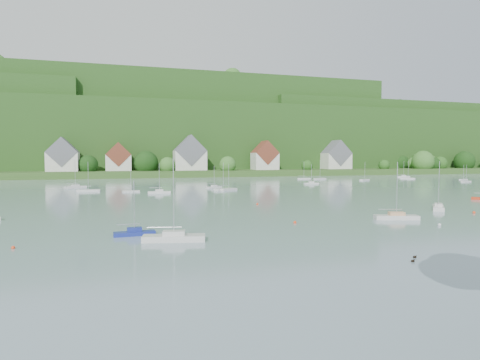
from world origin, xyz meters
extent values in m
cube|color=#2F541F|center=(0.00, 200.00, 1.50)|extent=(600.00, 60.00, 3.00)
cube|color=#204516|center=(0.00, 275.00, 20.00)|extent=(620.00, 160.00, 40.00)
cube|color=#204516|center=(10.00, 270.00, 28.00)|extent=(240.00, 130.00, 60.00)
cube|color=#204516|center=(160.00, 255.00, 22.00)|extent=(200.00, 110.00, 48.00)
sphere|color=#366625|center=(141.50, 180.22, 7.19)|extent=(12.88, 12.88, 12.88)
sphere|color=black|center=(139.35, 197.94, 6.40)|extent=(10.46, 10.46, 10.46)
sphere|color=#245218|center=(118.43, 184.90, 5.10)|extent=(6.45, 6.45, 6.45)
sphere|color=black|center=(152.01, 194.00, 6.47)|extent=(10.68, 10.68, 10.68)
sphere|color=black|center=(177.90, 186.42, 7.18)|extent=(12.85, 12.85, 12.85)
sphere|color=#366625|center=(-6.80, 183.88, 5.66)|extent=(8.19, 8.19, 8.19)
sphere|color=#366625|center=(153.96, 190.35, 6.41)|extent=(10.50, 10.50, 10.50)
sphere|color=black|center=(152.76, 184.28, 5.62)|extent=(8.05, 8.05, 8.05)
sphere|color=#366625|center=(-51.96, 186.07, 5.11)|extent=(6.49, 6.49, 6.49)
sphere|color=#366625|center=(46.85, 192.08, 6.95)|extent=(12.16, 12.16, 12.16)
sphere|color=#366625|center=(22.99, 179.93, 5.84)|extent=(8.73, 8.73, 8.73)
sphere|color=black|center=(-43.87, 185.86, 6.03)|extent=(9.32, 9.32, 9.32)
sphere|color=#245218|center=(159.04, 186.11, 5.87)|extent=(8.84, 8.84, 8.84)
sphere|color=#245218|center=(67.84, 181.69, 5.03)|extent=(6.24, 6.24, 6.24)
sphere|color=black|center=(89.43, 194.54, 5.65)|extent=(8.16, 8.16, 8.16)
sphere|color=#366625|center=(144.77, 192.32, 5.63)|extent=(8.09, 8.09, 8.09)
sphere|color=black|center=(-17.00, 186.36, 6.87)|extent=(11.92, 11.92, 11.92)
sphere|color=#245218|center=(-84.27, 263.14, 51.80)|extent=(10.29, 10.29, 10.29)
sphere|color=black|center=(-68.16, 251.39, 51.26)|extent=(7.18, 7.18, 7.18)
sphere|color=#245218|center=(39.50, 255.03, 60.25)|extent=(12.83, 12.83, 12.83)
sphere|color=#366625|center=(-39.93, 242.18, 59.43)|extent=(8.18, 8.18, 8.18)
sphere|color=#245218|center=(1.11, 279.65, 60.23)|extent=(12.73, 12.73, 12.73)
sphere|color=#245218|center=(83.40, 244.53, 60.01)|extent=(11.50, 11.50, 11.50)
sphere|color=#245218|center=(60.71, 274.89, 60.56)|extent=(14.65, 14.65, 14.65)
sphere|color=#366625|center=(39.25, 231.29, 60.09)|extent=(11.95, 11.95, 11.95)
sphere|color=#245218|center=(119.44, 238.58, 59.71)|extent=(9.76, 9.76, 9.76)
sphere|color=#366625|center=(-47.14, 274.29, 59.24)|extent=(7.07, 7.07, 7.07)
sphere|color=black|center=(-3.47, 243.31, 59.44)|extent=(8.21, 8.21, 8.21)
sphere|color=#366625|center=(-22.82, 267.10, 60.14)|extent=(12.24, 12.24, 12.24)
sphere|color=#366625|center=(114.51, 242.98, 59.58)|extent=(9.00, 9.00, 9.00)
sphere|color=#245218|center=(101.03, 257.97, 59.41)|extent=(8.03, 8.03, 8.03)
sphere|color=#366625|center=(176.64, 258.30, 47.67)|extent=(9.52, 9.52, 9.52)
sphere|color=#366625|center=(233.20, 259.00, 47.60)|extent=(9.12, 9.12, 9.12)
sphere|color=#366625|center=(100.48, 258.36, 48.62)|extent=(14.97, 14.97, 14.97)
sphere|color=black|center=(161.92, 228.86, 47.32)|extent=(7.52, 7.52, 7.52)
sphere|color=#245218|center=(78.67, 255.82, 47.71)|extent=(9.78, 9.78, 9.78)
sphere|color=#245218|center=(119.68, 254.71, 48.10)|extent=(12.02, 12.02, 12.02)
sphere|color=black|center=(137.90, 236.02, 48.02)|extent=(11.57, 11.57, 11.57)
sphere|color=#245218|center=(122.43, 222.73, 48.21)|extent=(12.65, 12.65, 12.65)
sphere|color=#366625|center=(142.64, 228.37, 47.45)|extent=(8.28, 8.28, 8.28)
sphere|color=black|center=(167.90, 264.31, 47.31)|extent=(7.47, 7.47, 7.47)
sphere|color=#366625|center=(99.14, 247.22, 47.66)|extent=(9.48, 9.48, 9.48)
sphere|color=black|center=(189.44, 271.22, 41.48)|extent=(8.43, 8.43, 8.43)
sphere|color=#245218|center=(-39.98, 262.14, 42.10)|extent=(12.01, 12.01, 12.01)
sphere|color=black|center=(182.06, 244.68, 42.37)|extent=(13.54, 13.54, 13.54)
sphere|color=black|center=(118.67, 252.35, 42.64)|extent=(15.08, 15.08, 15.08)
sphere|color=#366625|center=(108.41, 268.02, 42.80)|extent=(15.99, 15.99, 15.99)
sphere|color=black|center=(-3.70, 272.21, 42.75)|extent=(15.72, 15.72, 15.72)
sphere|color=#366625|center=(218.40, 301.50, 42.48)|extent=(14.17, 14.17, 14.17)
sphere|color=#245218|center=(10.88, 267.92, 41.84)|extent=(10.54, 10.54, 10.54)
sphere|color=black|center=(233.10, 233.99, 42.47)|extent=(14.14, 14.14, 14.14)
cube|color=beige|center=(-55.00, 187.00, 7.50)|extent=(14.00, 10.00, 9.00)
cube|color=slate|center=(-55.00, 187.00, 12.00)|extent=(14.00, 10.40, 14.00)
cube|color=beige|center=(-30.00, 189.00, 7.00)|extent=(12.00, 9.00, 8.00)
cube|color=brown|center=(-30.00, 189.00, 11.00)|extent=(12.00, 9.36, 12.00)
cube|color=beige|center=(5.00, 188.00, 8.00)|extent=(16.00, 11.00, 10.00)
cube|color=slate|center=(5.00, 188.00, 13.00)|extent=(16.00, 11.44, 16.00)
cube|color=beige|center=(45.00, 186.00, 7.50)|extent=(13.00, 10.00, 9.00)
cube|color=brown|center=(45.00, 186.00, 12.00)|extent=(13.00, 10.40, 13.00)
cube|color=beige|center=(90.00, 190.00, 7.50)|extent=(15.00, 10.00, 9.00)
cube|color=slate|center=(90.00, 190.00, 12.00)|extent=(15.00, 10.40, 15.00)
cube|color=silver|center=(-22.26, 26.88, 0.35)|extent=(7.19, 3.28, 0.69)
cube|color=silver|center=(-22.26, 26.88, 0.94)|extent=(2.65, 1.81, 0.50)
cylinder|color=silver|center=(-22.26, 26.88, 5.03)|extent=(0.10, 0.10, 8.67)
cylinder|color=silver|center=(-23.28, 27.08, 1.59)|extent=(3.76, 0.83, 0.08)
cube|color=navy|center=(-26.42, 31.57, 0.24)|extent=(4.97, 1.69, 0.49)
cube|color=navy|center=(-26.42, 31.57, 0.74)|extent=(1.77, 1.07, 0.50)
cylinder|color=silver|center=(-26.42, 31.57, 3.55)|extent=(0.10, 0.10, 6.11)
cylinder|color=silver|center=(-27.15, 31.52, 1.39)|extent=(2.69, 0.26, 0.08)
cube|color=silver|center=(12.05, 33.64, 0.32)|extent=(6.70, 3.69, 0.65)
cube|color=tan|center=(12.05, 33.64, 0.90)|extent=(2.54, 1.89, 0.50)
cylinder|color=silver|center=(12.05, 33.64, 4.68)|extent=(0.10, 0.10, 8.07)
cylinder|color=silver|center=(11.13, 33.94, 1.55)|extent=(3.41, 1.16, 0.08)
cube|color=silver|center=(26.89, 41.52, 0.32)|extent=(5.59, 6.09, 0.65)
cube|color=silver|center=(26.89, 41.52, 0.90)|extent=(2.44, 2.54, 0.50)
cylinder|color=silver|center=(26.89, 41.52, 4.69)|extent=(0.10, 0.10, 8.09)
cylinder|color=silver|center=(26.26, 40.78, 1.55)|extent=(2.38, 2.75, 0.08)
sphere|color=#ED451B|center=(-4.19, 34.60, 0.00)|extent=(0.45, 0.45, 0.45)
sphere|color=silver|center=(14.10, 27.18, 0.00)|extent=(0.42, 0.42, 0.42)
sphere|color=#ED451B|center=(29.03, 35.84, 0.00)|extent=(0.49, 0.49, 0.49)
sphere|color=#ED451B|center=(-2.03, 57.89, 0.00)|extent=(0.45, 0.45, 0.45)
sphere|color=#ED451B|center=(-38.59, 27.69, 0.00)|extent=(0.40, 0.40, 0.40)
ellipsoid|color=black|center=(-2.77, 11.88, 0.09)|extent=(0.38, 0.24, 0.24)
sphere|color=black|center=(-2.61, 11.88, 0.19)|extent=(0.10, 0.10, 0.10)
ellipsoid|color=black|center=(-1.57, 13.08, 0.09)|extent=(0.38, 0.24, 0.24)
sphere|color=black|center=(-1.41, 13.08, 0.19)|extent=(0.10, 0.10, 0.10)
cube|color=silver|center=(100.85, 145.24, 0.29)|extent=(5.85, 3.89, 0.57)
cube|color=silver|center=(100.85, 145.24, 0.82)|extent=(2.29, 1.87, 0.50)
cylinder|color=silver|center=(100.85, 145.24, 4.14)|extent=(0.10, 0.10, 7.14)
cylinder|color=silver|center=(100.08, 145.60, 1.47)|extent=(2.87, 1.41, 0.08)
cube|color=silver|center=(-0.16, 94.27, 0.30)|extent=(6.00, 4.31, 0.59)
cylinder|color=silver|center=(-0.16, 94.27, 4.30)|extent=(0.10, 0.10, 7.42)
cylinder|color=silver|center=(-0.94, 93.84, 1.49)|extent=(2.90, 1.64, 0.08)
cube|color=silver|center=(109.03, 118.04, 0.24)|extent=(4.93, 2.75, 0.48)
cylinder|color=silver|center=(109.03, 118.04, 3.45)|extent=(0.10, 0.10, 5.95)
cylinder|color=silver|center=(108.35, 117.81, 1.38)|extent=(2.51, 0.89, 0.08)
cube|color=silver|center=(-41.94, 114.61, 0.32)|extent=(6.61, 4.37, 0.65)
cube|color=silver|center=(-41.94, 114.61, 0.90)|extent=(2.58, 2.10, 0.50)
cylinder|color=silver|center=(-41.94, 114.61, 4.68)|extent=(0.10, 0.10, 8.06)
cylinder|color=silver|center=(-42.82, 114.20, 1.55)|extent=(3.25, 1.57, 0.08)
cube|color=silver|center=(53.86, 139.60, 0.31)|extent=(6.35, 3.69, 0.61)
cylinder|color=silver|center=(53.86, 139.60, 4.45)|extent=(0.10, 0.10, 7.67)
cylinder|color=silver|center=(53.00, 139.29, 1.51)|extent=(3.20, 1.22, 0.08)
cube|color=silver|center=(-25.77, 95.41, 0.23)|extent=(4.73, 1.66, 0.46)
cylinder|color=silver|center=(-25.77, 95.41, 3.37)|extent=(0.10, 0.10, 5.81)
cylinder|color=silver|center=(-26.46, 95.36, 1.36)|extent=(2.55, 0.28, 0.08)
cube|color=silver|center=(1.30, 93.76, 0.28)|extent=(5.59, 4.21, 0.56)
cylinder|color=silver|center=(1.30, 93.76, 4.05)|extent=(0.10, 0.10, 6.98)
cylinder|color=silver|center=(0.58, 93.33, 1.46)|extent=(2.68, 1.65, 0.08)
cube|color=silver|center=(-0.82, 103.48, 0.26)|extent=(5.25, 3.48, 0.51)
cube|color=silver|center=(-0.82, 103.48, 0.76)|extent=(2.05, 1.67, 0.50)
cylinder|color=silver|center=(-0.82, 103.48, 3.72)|extent=(0.10, 0.10, 6.41)
cylinder|color=silver|center=(-1.51, 103.15, 1.41)|extent=(2.59, 1.27, 0.08)
cube|color=silver|center=(-37.05, 100.31, 0.31)|extent=(6.20, 2.03, 0.61)
cylinder|color=silver|center=(-37.05, 100.31, 4.43)|extent=(0.10, 0.10, 7.64)
cylinder|color=silver|center=(-37.97, 100.36, 1.51)|extent=(3.36, 0.25, 0.08)
cube|color=silver|center=(-18.67, 89.10, 0.29)|extent=(6.01, 2.33, 0.59)
cube|color=silver|center=(-18.67, 89.10, 0.84)|extent=(2.17, 1.39, 0.50)
cylinder|color=silver|center=(-18.67, 89.10, 4.24)|extent=(0.10, 0.10, 7.32)
cylinder|color=silver|center=(-19.54, 89.20, 1.49)|extent=(3.21, 0.47, 0.08)
cube|color=silver|center=(67.91, 127.36, 0.28)|extent=(5.74, 4.19, 0.57)
cylinder|color=silver|center=(67.91, 127.36, 4.13)|extent=(0.10, 0.10, 7.12)
cylinder|color=silver|center=(67.17, 126.94, 1.47)|extent=(2.77, 1.61, 0.08)
cube|color=silver|center=(92.89, 132.18, 0.30)|extent=(5.09, 5.74, 0.60)
cylinder|color=silver|center=(92.89, 132.18, 4.36)|extent=(0.10, 0.10, 7.52)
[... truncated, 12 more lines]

